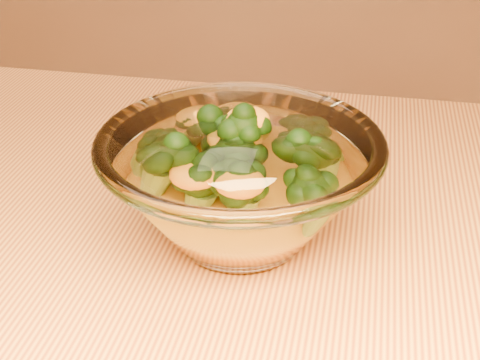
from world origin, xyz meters
TOP-DOWN VIEW (x-y plane):
  - glass_bowl at (0.08, 0.06)m, footprint 0.23×0.23m
  - cheese_sauce at (0.08, 0.06)m, footprint 0.13×0.13m
  - broccoli_heap at (0.07, 0.08)m, footprint 0.16×0.14m

SIDE VIEW (x-z plane):
  - cheese_sauce at x=0.08m, z-range 0.76..0.80m
  - glass_bowl at x=0.08m, z-range 0.75..0.85m
  - broccoli_heap at x=0.07m, z-range 0.78..0.86m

